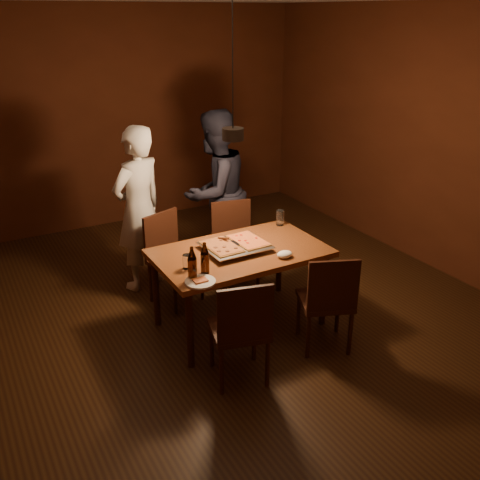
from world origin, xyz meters
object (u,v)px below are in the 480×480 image
diner_white (139,209)px  chair_far_right (234,237)px  diner_dark (215,192)px  pendant_lamp (233,133)px  chair_near_right (329,295)px  pizza_tray (235,247)px  chair_near_left (242,323)px  beer_bottle_a (192,263)px  beer_bottle_b (205,258)px  chair_far_left (169,249)px  dining_table (240,258)px  plate_slice (200,282)px

diner_white → chair_far_right: bearing=128.6°
diner_dark → pendant_lamp: (-0.36, -1.06, 0.88)m
chair_near_right → pizza_tray: 0.91m
pizza_tray → diner_dark: bearing=68.0°
pendant_lamp → chair_near_left: bearing=-115.5°
chair_far_right → diner_dark: 0.58m
beer_bottle_a → beer_bottle_b: bearing=19.7°
chair_near_left → diner_dark: diner_dark is taller
pizza_tray → diner_white: size_ratio=0.32×
beer_bottle_b → diner_white: (-0.04, 1.43, -0.03)m
chair_far_left → diner_white: diner_white is taller
dining_table → plate_slice: (-0.57, -0.38, 0.08)m
beer_bottle_b → chair_near_left: bearing=-84.7°
pizza_tray → pendant_lamp: (0.04, 0.11, 0.99)m
chair_near_right → diner_white: bearing=138.5°
dining_table → pendant_lamp: 1.09m
chair_far_right → plate_slice: chair_far_right is taller
pizza_tray → beer_bottle_a: beer_bottle_a is taller
dining_table → diner_dark: diner_dark is taller
chair_far_left → beer_bottle_a: beer_bottle_a is taller
pizza_tray → chair_far_left: bearing=111.1°
chair_far_left → beer_bottle_a: bearing=58.5°
pizza_tray → chair_near_left: bearing=-119.3°
beer_bottle_a → diner_dark: bearing=57.2°
beer_bottle_a → pendant_lamp: size_ratio=0.25×
chair_far_left → pendant_lamp: bearing=101.3°
chair_near_right → pendant_lamp: 1.56m
dining_table → plate_slice: plate_slice is taller
chair_near_left → diner_dark: bearing=82.6°
dining_table → beer_bottle_b: beer_bottle_b is taller
chair_far_right → chair_near_left: (-0.76, -1.50, 0.00)m
plate_slice → pendant_lamp: size_ratio=0.22×
chair_far_right → plate_slice: 1.46m
chair_far_right → beer_bottle_a: beer_bottle_a is taller
chair_far_left → chair_far_right: (0.71, -0.03, 0.00)m
chair_far_right → diner_dark: bearing=-80.6°
dining_table → beer_bottle_b: 0.56m
dining_table → chair_far_left: (-0.36, 0.78, -0.14)m
chair_near_left → beer_bottle_a: (-0.18, 0.46, 0.35)m
dining_table → chair_far_right: size_ratio=2.99×
diner_white → plate_slice: bearing=63.9°
pizza_tray → plate_slice: (-0.54, -0.41, -0.01)m
dining_table → beer_bottle_a: beer_bottle_a is taller
pizza_tray → beer_bottle_a: 0.66m
chair_near_right → diner_white: diner_white is taller
chair_near_left → beer_bottle_a: size_ratio=1.87×
dining_table → chair_far_left: bearing=115.1°
dining_table → chair_near_left: chair_near_left is taller
chair_far_right → diner_dark: size_ratio=0.28×
chair_far_left → pendant_lamp: size_ratio=0.49×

